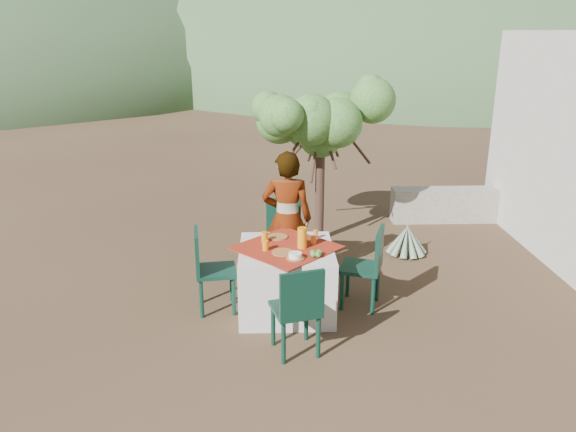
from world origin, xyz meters
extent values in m
plane|color=#39261A|center=(0.00, 0.00, 0.00)|extent=(160.00, 160.00, 0.00)
cube|color=silver|center=(0.48, 0.36, 0.38)|extent=(1.02, 1.02, 0.75)
cube|color=maroon|center=(0.48, 0.36, 0.76)|extent=(1.30, 1.30, 0.01)
cylinder|color=black|center=(0.26, 1.18, 0.24)|extent=(0.05, 0.05, 0.48)
cylinder|color=black|center=(0.61, 1.14, 0.24)|extent=(0.05, 0.05, 0.48)
cylinder|color=black|center=(0.29, 1.54, 0.24)|extent=(0.05, 0.05, 0.48)
cylinder|color=black|center=(0.65, 1.50, 0.24)|extent=(0.05, 0.05, 0.48)
cube|color=black|center=(0.45, 1.34, 0.48)|extent=(0.49, 0.49, 0.04)
cube|color=black|center=(0.48, 1.54, 0.73)|extent=(0.45, 0.09, 0.47)
cylinder|color=black|center=(0.66, -0.28, 0.23)|extent=(0.04, 0.04, 0.46)
cylinder|color=black|center=(0.33, -0.38, 0.23)|extent=(0.04, 0.04, 0.46)
cylinder|color=black|center=(0.75, -0.62, 0.23)|extent=(0.04, 0.04, 0.46)
cylinder|color=black|center=(0.42, -0.71, 0.23)|extent=(0.04, 0.04, 0.46)
cube|color=black|center=(0.54, -0.50, 0.46)|extent=(0.53, 0.53, 0.04)
cube|color=black|center=(0.59, -0.68, 0.71)|extent=(0.42, 0.16, 0.45)
cylinder|color=black|center=(-0.10, 0.26, 0.23)|extent=(0.05, 0.05, 0.47)
cylinder|color=black|center=(-0.15, 0.61, 0.23)|extent=(0.05, 0.05, 0.47)
cylinder|color=black|center=(-0.45, 0.21, 0.23)|extent=(0.05, 0.05, 0.47)
cylinder|color=black|center=(-0.50, 0.56, 0.23)|extent=(0.05, 0.05, 0.47)
cube|color=black|center=(-0.30, 0.41, 0.47)|extent=(0.49, 0.49, 0.04)
cube|color=black|center=(-0.49, 0.39, 0.71)|extent=(0.10, 0.44, 0.46)
cylinder|color=black|center=(1.21, 0.68, 0.23)|extent=(0.05, 0.05, 0.46)
cylinder|color=black|center=(1.10, 0.35, 0.23)|extent=(0.05, 0.05, 0.46)
cylinder|color=black|center=(1.54, 0.57, 0.23)|extent=(0.05, 0.05, 0.46)
cylinder|color=black|center=(1.43, 0.24, 0.23)|extent=(0.05, 0.05, 0.46)
cube|color=black|center=(1.32, 0.46, 0.46)|extent=(0.55, 0.55, 0.04)
cube|color=black|center=(1.50, 0.40, 0.71)|extent=(0.18, 0.42, 0.45)
imported|color=#8C6651|center=(0.51, 1.10, 0.83)|extent=(0.65, 0.46, 1.67)
cylinder|color=#3F281F|center=(1.03, 2.61, 0.79)|extent=(0.14, 0.14, 1.58)
sphere|color=#2F5F23|center=(1.03, 2.61, 1.58)|extent=(0.68, 0.68, 0.68)
sphere|color=#2F5F23|center=(1.65, 2.61, 1.75)|extent=(0.63, 0.63, 0.63)
sphere|color=#2F5F23|center=(0.47, 2.72, 1.69)|extent=(0.59, 0.59, 0.59)
sphere|color=#2F5F23|center=(1.15, 3.23, 1.80)|extent=(0.61, 0.61, 0.61)
sphere|color=#2F5F23|center=(1.09, 2.04, 1.63)|extent=(0.54, 0.54, 0.54)
sphere|color=slate|center=(2.21, 1.97, 0.04)|extent=(0.18, 0.18, 0.18)
cone|color=slate|center=(2.21, 1.97, 0.28)|extent=(0.10, 0.10, 0.53)
cone|color=slate|center=(2.33, 1.96, 0.21)|extent=(0.33, 0.12, 0.45)
cone|color=slate|center=(2.31, 2.03, 0.21)|extent=(0.30, 0.23, 0.46)
cone|color=slate|center=(2.26, 2.08, 0.21)|extent=(0.19, 0.31, 0.46)
cone|color=slate|center=(2.18, 2.09, 0.21)|extent=(0.16, 0.32, 0.46)
cone|color=slate|center=(2.12, 2.05, 0.21)|extent=(0.28, 0.26, 0.47)
cone|color=slate|center=(2.09, 1.98, 0.21)|extent=(0.33, 0.12, 0.45)
cone|color=slate|center=(2.11, 1.91, 0.21)|extent=(0.30, 0.23, 0.46)
cone|color=slate|center=(2.16, 1.86, 0.21)|extent=(0.19, 0.31, 0.46)
cone|color=slate|center=(2.24, 1.85, 0.21)|extent=(0.16, 0.32, 0.46)
cone|color=slate|center=(2.30, 1.89, 0.21)|extent=(0.28, 0.26, 0.47)
cube|color=gray|center=(3.60, 3.40, 0.28)|extent=(2.60, 0.35, 0.55)
ellipsoid|color=#35542F|center=(12.00, 36.00, 0.00)|extent=(48.00, 48.00, 20.00)
ellipsoid|color=slate|center=(-4.00, 52.00, 0.00)|extent=(60.00, 60.00, 24.00)
cylinder|color=brown|center=(0.39, 0.66, 0.77)|extent=(0.23, 0.23, 0.01)
cylinder|color=brown|center=(0.43, 0.19, 0.77)|extent=(0.23, 0.23, 0.01)
cylinder|color=orange|center=(0.24, 0.52, 0.82)|extent=(0.07, 0.07, 0.12)
cylinder|color=orange|center=(0.25, 0.27, 0.82)|extent=(0.07, 0.07, 0.11)
cylinder|color=orange|center=(0.65, 0.33, 0.88)|extent=(0.10, 0.10, 0.23)
cylinder|color=brown|center=(0.56, 0.03, 0.77)|extent=(0.19, 0.19, 0.01)
cylinder|color=white|center=(0.56, 0.03, 0.80)|extent=(0.14, 0.14, 0.05)
cylinder|color=orange|center=(0.78, 0.44, 0.81)|extent=(0.06, 0.06, 0.09)
cylinder|color=orange|center=(0.82, 0.64, 0.81)|extent=(0.06, 0.06, 0.09)
cube|color=white|center=(0.67, 0.45, 0.80)|extent=(0.07, 0.05, 0.08)
sphere|color=#46812F|center=(0.75, 0.10, 0.79)|extent=(0.06, 0.06, 0.06)
sphere|color=#46812F|center=(0.81, 0.11, 0.79)|extent=(0.06, 0.06, 0.06)
sphere|color=#46812F|center=(0.79, 0.06, 0.79)|extent=(0.06, 0.06, 0.06)
sphere|color=#46812F|center=(0.75, 0.06, 0.79)|extent=(0.06, 0.06, 0.06)
camera|label=1|loc=(0.32, -5.31, 3.00)|focal=35.00mm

